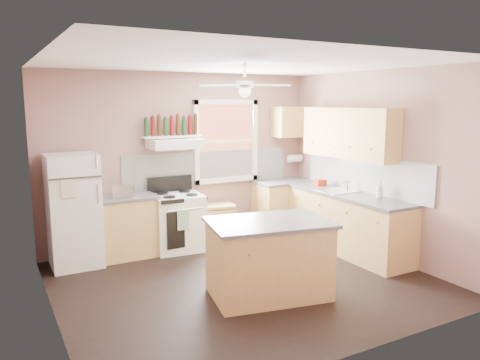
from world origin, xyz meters
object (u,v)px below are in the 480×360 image
refrigerator (74,211)px  toaster (124,192)px  island (269,260)px  stove (178,222)px  cart (217,224)px

refrigerator → toaster: bearing=-4.1°
island → stove: bearing=109.0°
cart → stove: bearing=-160.3°
cart → toaster: bearing=-164.4°
refrigerator → toaster: size_ratio=5.56×
toaster → stove: size_ratio=0.33×
refrigerator → stove: size_ratio=1.81×
island → cart: bearing=90.1°
toaster → stove: 0.99m
cart → island: (-0.44, -2.26, 0.16)m
stove → island: (0.30, -2.13, 0.00)m
cart → island: size_ratio=0.41×
island → toaster: bearing=129.2°
refrigerator → stove: 1.54m
toaster → cart: bearing=31.0°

